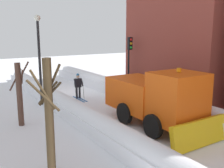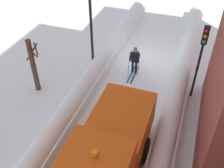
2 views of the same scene
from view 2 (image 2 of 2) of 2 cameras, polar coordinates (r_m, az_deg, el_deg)
The scene contains 6 objects.
snowbank_right at distance 11.75m, azimuth -16.70°, elevation -16.19°, with size 1.10×36.00×1.06m.
plow_truck at distance 10.46m, azimuth -0.42°, elevation -13.91°, with size 3.20×5.98×3.12m.
skier at distance 16.07m, azimuth 4.92°, elevation 5.42°, with size 0.62×1.80×1.81m.
traffic_light_pole at distance 13.70m, azimuth 18.72°, elevation 6.90°, with size 0.28×0.42×4.29m.
street_lamp at distance 15.48m, azimuth -4.65°, elevation 14.89°, with size 0.40×0.40×5.70m.
bare_tree_near at distance 14.89m, azimuth -16.49°, elevation 3.92°, with size 0.98×0.89×3.25m.
Camera 2 is at (-2.71, 14.96, 9.79)m, focal length 42.62 mm.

